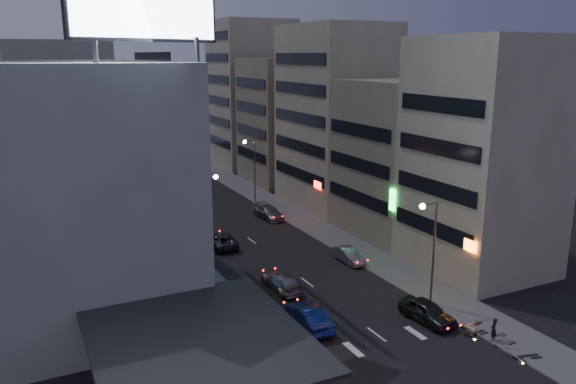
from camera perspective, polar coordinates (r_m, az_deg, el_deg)
ground at (r=36.93m, az=12.69°, el=-16.56°), size 180.00×180.00×0.00m
sidewalk_left at (r=58.83m, az=-12.45°, el=-4.78°), size 4.00×120.00×0.12m
sidewalk_right at (r=64.20m, az=1.53°, el=-2.87°), size 4.00×120.00×0.12m
food_court at (r=31.86m, az=-10.59°, el=-17.60°), size 11.00×13.00×3.88m
white_building at (r=45.56m, az=-20.97°, el=0.88°), size 14.00×24.00×18.00m
shophouse_near at (r=50.63m, az=19.18°, el=3.40°), size 10.00×11.00×20.00m
shophouse_mid at (r=59.77m, az=11.58°, el=3.43°), size 11.00×12.00×16.00m
shophouse_far at (r=69.71m, az=4.81°, el=7.59°), size 10.00×14.00×22.00m
far_left_a at (r=70.13m, az=-21.88°, el=5.87°), size 11.00×10.00×20.00m
far_left_b at (r=83.28m, az=-22.83°, el=5.15°), size 12.00×10.00×15.00m
far_right_a at (r=83.28m, az=-0.26°, el=7.26°), size 11.00×12.00×18.00m
far_right_b at (r=95.94m, az=-3.70°, el=9.89°), size 12.00×12.00×24.00m
street_lamp_right_near at (r=42.46m, az=14.26°, el=-4.61°), size 1.60×0.44×8.02m
street_lamp_left at (r=50.44m, az=-8.24°, el=-1.40°), size 1.60×0.44×8.02m
street_lamp_right_far at (r=70.91m, az=-3.71°, el=3.11°), size 1.60×0.44×8.02m
parked_car_right_near at (r=41.75m, az=13.97°, el=-11.70°), size 2.29×4.73×1.56m
parked_car_right_mid at (r=51.79m, az=6.15°, el=-6.40°), size 1.44×4.01×1.32m
parked_car_left at (r=55.79m, az=-6.66°, el=-4.87°), size 2.94×5.30×1.40m
parked_car_right_far at (r=64.93m, az=-1.96°, el=-2.08°), size 2.37×5.11×1.44m
road_car_blue at (r=39.77m, az=2.13°, el=-12.58°), size 1.93×4.93×1.60m
road_car_silver at (r=45.71m, az=-0.63°, el=-9.07°), size 2.05×4.89×1.41m
person at (r=40.26m, az=20.17°, el=-12.96°), size 0.67×0.55×1.57m
scooter_black_a at (r=39.72m, az=24.03°, el=-13.98°), size 1.16×2.16×1.26m
scooter_silver_a at (r=40.81m, az=21.68°, el=-13.11°), size 0.78×1.83×1.08m
scooter_blue at (r=41.63m, az=20.98°, el=-12.58°), size 0.72×1.65×0.98m
scooter_black_b at (r=41.51m, az=19.25°, el=-12.33°), size 0.66×1.96×1.20m
scooter_silver_b at (r=42.69m, az=18.57°, el=-11.50°), size 1.13×2.12×1.23m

